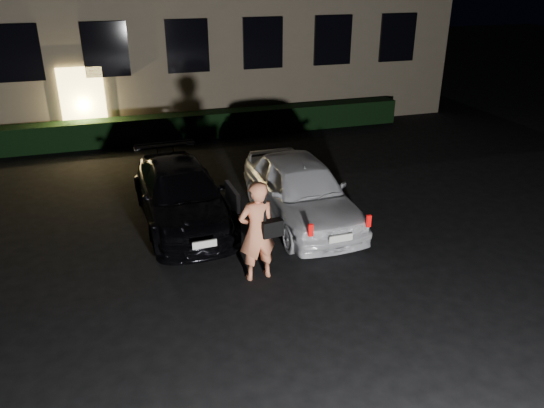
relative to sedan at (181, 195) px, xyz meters
name	(u,v)px	position (x,y,z in m)	size (l,w,h in m)	color
ground	(299,308)	(1.39, -4.05, -0.65)	(80.00, 80.00, 0.00)	black
hedge	(194,126)	(1.39, 6.45, -0.23)	(15.00, 0.70, 0.85)	black
sedan	(181,195)	(0.00, 0.00, 0.00)	(2.08, 4.63, 1.30)	black
hatch	(301,190)	(2.62, -0.72, 0.09)	(1.86, 4.41, 1.49)	white
man	(257,231)	(0.99, -2.87, 0.33)	(0.85, 0.55, 1.96)	#E07E55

